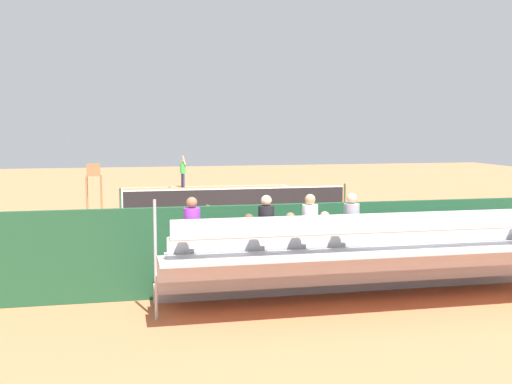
# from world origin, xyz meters

# --- Properties ---
(ground_plane) EXTENTS (60.00, 60.00, 0.00)m
(ground_plane) POSITION_xyz_m (0.00, 0.00, 0.00)
(ground_plane) COLOR #CC7047
(court_line_markings) EXTENTS (10.10, 22.20, 0.01)m
(court_line_markings) POSITION_xyz_m (0.00, -0.04, 0.00)
(court_line_markings) COLOR white
(court_line_markings) RESTS_ON ground
(tennis_net) EXTENTS (10.30, 0.10, 1.07)m
(tennis_net) POSITION_xyz_m (0.00, 0.00, 0.50)
(tennis_net) COLOR black
(tennis_net) RESTS_ON ground
(backdrop_wall) EXTENTS (18.00, 0.16, 2.00)m
(backdrop_wall) POSITION_xyz_m (0.00, 14.00, 1.00)
(backdrop_wall) COLOR #1E4C2D
(backdrop_wall) RESTS_ON ground
(bleacher_stand) EXTENTS (9.06, 2.40, 2.48)m
(bleacher_stand) POSITION_xyz_m (0.19, 15.43, 0.99)
(bleacher_stand) COLOR #B2B2B7
(bleacher_stand) RESTS_ON ground
(umpire_chair) EXTENTS (0.67, 0.67, 2.14)m
(umpire_chair) POSITION_xyz_m (6.20, -0.20, 1.31)
(umpire_chair) COLOR olive
(umpire_chair) RESTS_ON ground
(courtside_bench) EXTENTS (1.80, 0.40, 0.93)m
(courtside_bench) POSITION_xyz_m (-2.72, 13.27, 0.56)
(courtside_bench) COLOR #9E754C
(courtside_bench) RESTS_ON ground
(equipment_bag) EXTENTS (0.90, 0.36, 0.36)m
(equipment_bag) POSITION_xyz_m (-0.90, 13.40, 0.18)
(equipment_bag) COLOR black
(equipment_bag) RESTS_ON ground
(tennis_player) EXTENTS (0.44, 0.56, 1.93)m
(tennis_player) POSITION_xyz_m (1.34, -10.62, 1.02)
(tennis_player) COLOR navy
(tennis_player) RESTS_ON ground
(tennis_racket) EXTENTS (0.48, 0.54, 0.03)m
(tennis_racket) POSITION_xyz_m (1.95, -11.18, 0.01)
(tennis_racket) COLOR black
(tennis_racket) RESTS_ON ground
(tennis_ball_near) EXTENTS (0.07, 0.07, 0.07)m
(tennis_ball_near) POSITION_xyz_m (3.12, -6.67, 0.03)
(tennis_ball_near) COLOR #CCDB33
(tennis_ball_near) RESTS_ON ground
(tennis_ball_far) EXTENTS (0.07, 0.07, 0.07)m
(tennis_ball_far) POSITION_xyz_m (-0.69, -9.67, 0.03)
(tennis_ball_far) COLOR #CCDB33
(tennis_ball_far) RESTS_ON ground
(line_judge) EXTENTS (0.37, 0.53, 1.93)m
(line_judge) POSITION_xyz_m (3.22, 13.34, 1.02)
(line_judge) COLOR #232328
(line_judge) RESTS_ON ground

